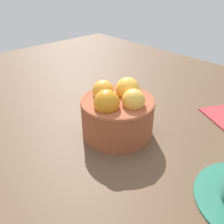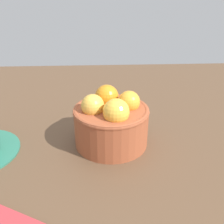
# 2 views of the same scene
# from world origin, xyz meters

# --- Properties ---
(ground_plane) EXTENTS (1.37, 1.06, 0.04)m
(ground_plane) POSITION_xyz_m (0.00, 0.00, -0.02)
(ground_plane) COLOR brown
(terracotta_bowl) EXTENTS (0.14, 0.14, 0.10)m
(terracotta_bowl) POSITION_xyz_m (-0.00, -0.00, 0.05)
(terracotta_bowl) COLOR #9E4C2D
(terracotta_bowl) RESTS_ON ground_plane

